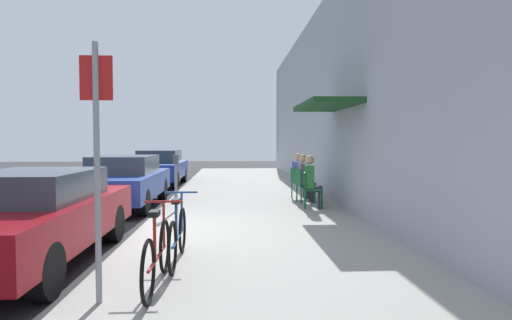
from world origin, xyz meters
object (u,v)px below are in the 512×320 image
(parked_car_1, at_px, (124,181))
(street_sign, at_px, (97,152))
(parked_car_0, at_px, (30,216))
(seated_patron_2, at_px, (300,174))
(seated_patron_0, at_px, (312,180))
(parked_car_2, at_px, (160,167))
(cafe_chair_2, at_px, (298,181))
(bicycle_0, at_px, (178,236))
(parking_meter, at_px, (176,178))
(seated_patron_1, at_px, (305,176))
(bicycle_1, at_px, (157,255))
(cafe_chair_1, at_px, (303,184))
(cafe_chair_0, at_px, (310,187))

(parked_car_1, xyz_separation_m, street_sign, (1.50, -7.06, 0.93))
(parked_car_0, distance_m, seated_patron_2, 7.59)
(parked_car_0, distance_m, seated_patron_0, 6.29)
(parked_car_2, distance_m, cafe_chair_2, 6.90)
(parked_car_1, bearing_deg, bicycle_0, -69.57)
(parked_car_1, bearing_deg, parking_meter, -42.78)
(parked_car_1, bearing_deg, parked_car_0, -90.00)
(parked_car_1, height_order, seated_patron_1, seated_patron_1)
(street_sign, bearing_deg, parked_car_0, 129.47)
(street_sign, bearing_deg, bicycle_0, 65.96)
(seated_patron_1, height_order, cafe_chair_2, seated_patron_1)
(seated_patron_0, distance_m, seated_patron_1, 0.97)
(seated_patron_1, relative_size, seated_patron_2, 1.00)
(seated_patron_1, bearing_deg, cafe_chair_2, 93.98)
(seated_patron_0, bearing_deg, bicycle_1, -117.15)
(cafe_chair_1, xyz_separation_m, seated_patron_1, (0.06, 0.01, 0.19))
(bicycle_0, xyz_separation_m, cafe_chair_1, (2.62, 5.47, 0.14))
(parked_car_2, distance_m, parking_meter, 7.25)
(bicycle_1, relative_size, seated_patron_2, 1.33)
(parking_meter, xyz_separation_m, cafe_chair_0, (3.19, 0.27, -0.26))
(bicycle_1, bearing_deg, cafe_chair_1, 66.90)
(bicycle_0, bearing_deg, street_sign, -114.04)
(parked_car_0, relative_size, seated_patron_2, 3.41)
(cafe_chair_1, bearing_deg, bicycle_1, -113.10)
(seated_patron_0, bearing_deg, parked_car_2, 125.11)
(bicycle_1, relative_size, cafe_chair_1, 1.97)
(bicycle_1, xyz_separation_m, seated_patron_0, (2.79, 5.44, 0.34))
(seated_patron_0, bearing_deg, cafe_chair_2, 91.85)
(parked_car_1, distance_m, cafe_chair_2, 4.78)
(street_sign, xyz_separation_m, bicycle_0, (0.62, 1.38, -1.16))
(cafe_chair_1, bearing_deg, parked_car_0, -133.32)
(bicycle_0, height_order, seated_patron_0, seated_patron_0)
(cafe_chair_2, xyz_separation_m, seated_patron_2, (0.06, 0.01, 0.19))
(parked_car_1, distance_m, cafe_chair_1, 4.74)
(bicycle_1, bearing_deg, parked_car_1, 106.85)
(parked_car_0, xyz_separation_m, seated_patron_2, (4.80, 5.88, 0.12))
(parked_car_1, bearing_deg, seated_patron_1, -2.47)
(parked_car_2, distance_m, bicycle_0, 11.53)
(parking_meter, height_order, cafe_chair_2, parking_meter)
(parked_car_0, distance_m, parked_car_1, 5.24)
(parked_car_1, relative_size, seated_patron_0, 3.41)
(cafe_chair_1, distance_m, seated_patron_2, 0.88)
(cafe_chair_0, bearing_deg, parked_car_2, 124.81)
(cafe_chair_1, bearing_deg, cafe_chair_0, -89.99)
(bicycle_1, relative_size, seated_patron_0, 1.33)
(bicycle_1, xyz_separation_m, cafe_chair_2, (2.73, 7.25, 0.14))
(bicycle_1, bearing_deg, cafe_chair_2, 69.34)
(bicycle_0, distance_m, seated_patron_2, 6.88)
(parked_car_0, bearing_deg, seated_patron_2, 50.80)
(parked_car_0, distance_m, bicycle_1, 2.45)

